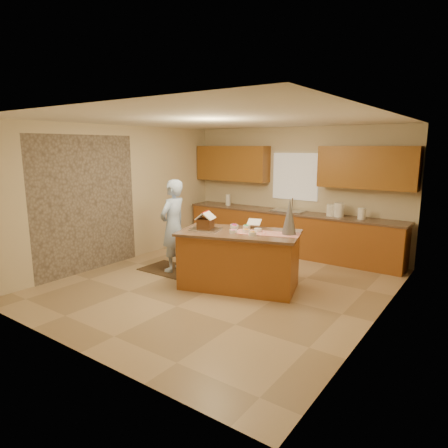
{
  "coord_description": "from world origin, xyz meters",
  "views": [
    {
      "loc": [
        3.69,
        -5.12,
        2.3
      ],
      "look_at": [
        -0.1,
        0.2,
        1.0
      ],
      "focal_mm": 31.49,
      "sensor_mm": 36.0,
      "label": 1
    }
  ],
  "objects_px": {
    "boy": "(173,226)",
    "gingerbread_house": "(206,222)",
    "island_base": "(239,261)",
    "tinsel_tree": "(289,217)"
  },
  "relations": [
    {
      "from": "tinsel_tree",
      "to": "gingerbread_house",
      "type": "relative_size",
      "value": 1.58
    },
    {
      "from": "island_base",
      "to": "boy",
      "type": "relative_size",
      "value": 1.08
    },
    {
      "from": "boy",
      "to": "gingerbread_house",
      "type": "bearing_deg",
      "value": 71.83
    },
    {
      "from": "gingerbread_house",
      "to": "island_base",
      "type": "bearing_deg",
      "value": 22.44
    },
    {
      "from": "boy",
      "to": "gingerbread_house",
      "type": "relative_size",
      "value": 4.77
    },
    {
      "from": "island_base",
      "to": "gingerbread_house",
      "type": "xyz_separation_m",
      "value": [
        -0.52,
        -0.22,
        0.62
      ]
    },
    {
      "from": "boy",
      "to": "gingerbread_house",
      "type": "height_order",
      "value": "boy"
    },
    {
      "from": "island_base",
      "to": "tinsel_tree",
      "type": "relative_size",
      "value": 3.27
    },
    {
      "from": "tinsel_tree",
      "to": "gingerbread_house",
      "type": "height_order",
      "value": "tinsel_tree"
    },
    {
      "from": "island_base",
      "to": "boy",
      "type": "xyz_separation_m",
      "value": [
        -1.46,
        0.02,
        0.41
      ]
    }
  ]
}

